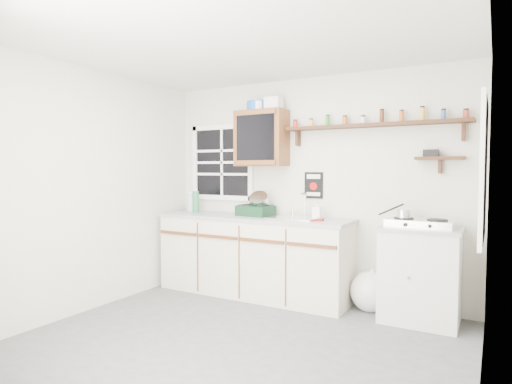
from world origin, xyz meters
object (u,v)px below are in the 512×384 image
upper_cabinet (261,138)px  hotplate (420,223)px  spice_shelf (373,125)px  right_cabinet (420,274)px  dish_rack (257,208)px  main_cabinet (253,255)px

upper_cabinet → hotplate: (1.79, -0.14, -0.88)m
spice_shelf → right_cabinet: bearing=-20.0°
spice_shelf → dish_rack: size_ratio=4.54×
right_cabinet → upper_cabinet: bearing=176.2°
right_cabinet → hotplate: hotplate is taller
spice_shelf → dish_rack: 1.60m
upper_cabinet → spice_shelf: upper_cabinet is taller
right_cabinet → main_cabinet: bearing=-179.2°
right_cabinet → upper_cabinet: upper_cabinet is taller
upper_cabinet → spice_shelf: 1.29m
main_cabinet → hotplate: bearing=0.2°
upper_cabinet → hotplate: 2.00m
right_cabinet → dish_rack: 1.90m
upper_cabinet → dish_rack: 0.82m
spice_shelf → main_cabinet: bearing=-170.8°
right_cabinet → hotplate: bearing=-105.6°
dish_rack → hotplate: size_ratio=0.68×
dish_rack → hotplate: (1.81, -0.05, -0.06)m
upper_cabinet → spice_shelf: bearing=3.1°
dish_rack → spice_shelf: bearing=12.9°
main_cabinet → dish_rack: bearing=73.0°
main_cabinet → right_cabinet: size_ratio=2.54×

